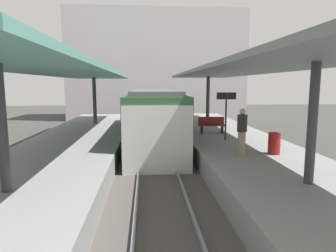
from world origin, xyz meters
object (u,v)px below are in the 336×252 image
litter_bin (274,143)px  passenger_near_bench (242,131)px  commuter_train (154,119)px  platform_sign (226,105)px  platform_bench (212,124)px

litter_bin → passenger_near_bench: bearing=179.3°
commuter_train → platform_sign: bearing=-37.4°
litter_bin → passenger_near_bench: passenger_near_bench is taller
platform_bench → litter_bin: (1.24, -4.90, -0.06)m
platform_bench → commuter_train: bearing=168.9°
litter_bin → passenger_near_bench: (-1.24, 0.01, 0.48)m
commuter_train → platform_bench: bearing=-11.1°
platform_sign → passenger_near_bench: bearing=-94.1°
platform_bench → litter_bin: platform_bench is taller
commuter_train → platform_bench: size_ratio=7.41×
commuter_train → platform_bench: (3.08, -0.60, -0.26)m
platform_bench → platform_sign: bearing=-83.5°
platform_sign → passenger_near_bench: (-0.21, -2.96, -0.74)m
commuter_train → platform_sign: size_ratio=4.70×
platform_sign → commuter_train: bearing=142.6°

